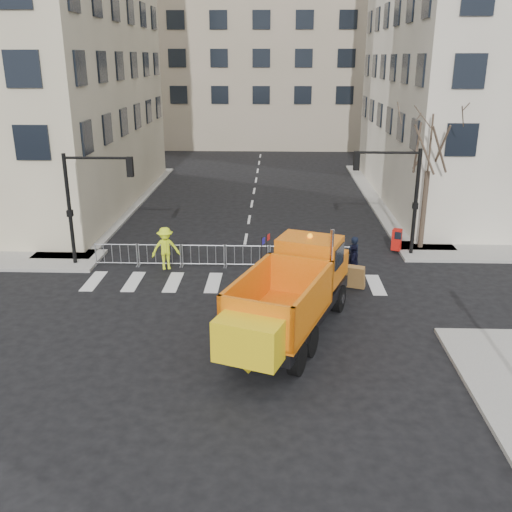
{
  "coord_description": "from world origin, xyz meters",
  "views": [
    {
      "loc": [
        1.64,
        -18.0,
        9.52
      ],
      "look_at": [
        0.91,
        2.5,
        2.34
      ],
      "focal_mm": 40.0,
      "sensor_mm": 36.0,
      "label": 1
    }
  ],
  "objects_px": {
    "cop_a": "(353,256)",
    "cop_c": "(353,264)",
    "cop_b": "(310,269)",
    "worker": "(166,248)",
    "plow_truck": "(291,294)",
    "newspaper_box": "(397,240)"
  },
  "relations": [
    {
      "from": "worker",
      "to": "cop_c",
      "type": "bearing_deg",
      "value": -27.48
    },
    {
      "from": "plow_truck",
      "to": "newspaper_box",
      "type": "distance_m",
      "value": 11.12
    },
    {
      "from": "cop_b",
      "to": "worker",
      "type": "xyz_separation_m",
      "value": [
        -6.55,
        1.96,
        0.2
      ]
    },
    {
      "from": "cop_a",
      "to": "cop_b",
      "type": "xyz_separation_m",
      "value": [
        -2.05,
        -1.7,
        0.0
      ]
    },
    {
      "from": "cop_a",
      "to": "newspaper_box",
      "type": "relative_size",
      "value": 1.73
    },
    {
      "from": "plow_truck",
      "to": "cop_b",
      "type": "bearing_deg",
      "value": 8.54
    },
    {
      "from": "worker",
      "to": "newspaper_box",
      "type": "relative_size",
      "value": 1.83
    },
    {
      "from": "cop_b",
      "to": "cop_c",
      "type": "xyz_separation_m",
      "value": [
        1.96,
        0.75,
        -0.03
      ]
    },
    {
      "from": "cop_a",
      "to": "cop_c",
      "type": "xyz_separation_m",
      "value": [
        -0.1,
        -0.96,
        -0.03
      ]
    },
    {
      "from": "cop_b",
      "to": "cop_c",
      "type": "bearing_deg",
      "value": -133.68
    },
    {
      "from": "cop_a",
      "to": "cop_b",
      "type": "height_order",
      "value": "cop_b"
    },
    {
      "from": "plow_truck",
      "to": "worker",
      "type": "relative_size",
      "value": 4.97
    },
    {
      "from": "plow_truck",
      "to": "worker",
      "type": "xyz_separation_m",
      "value": [
        -5.64,
        6.36,
        -0.52
      ]
    },
    {
      "from": "newspaper_box",
      "to": "worker",
      "type": "bearing_deg",
      "value": -141.19
    },
    {
      "from": "cop_a",
      "to": "plow_truck",
      "type": "bearing_deg",
      "value": 30.0
    },
    {
      "from": "cop_b",
      "to": "newspaper_box",
      "type": "distance_m",
      "value": 6.98
    },
    {
      "from": "plow_truck",
      "to": "cop_a",
      "type": "xyz_separation_m",
      "value": [
        2.96,
        6.11,
        -0.72
      ]
    },
    {
      "from": "cop_a",
      "to": "cop_c",
      "type": "height_order",
      "value": "cop_a"
    },
    {
      "from": "cop_a",
      "to": "worker",
      "type": "height_order",
      "value": "worker"
    },
    {
      "from": "cop_c",
      "to": "worker",
      "type": "relative_size",
      "value": 0.92
    },
    {
      "from": "cop_b",
      "to": "worker",
      "type": "distance_m",
      "value": 6.84
    },
    {
      "from": "cop_c",
      "to": "worker",
      "type": "distance_m",
      "value": 8.6
    }
  ]
}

